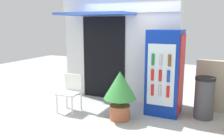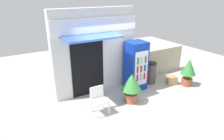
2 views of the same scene
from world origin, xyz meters
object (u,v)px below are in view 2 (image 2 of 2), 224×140
drink_cooler (136,66)px  trash_bin (151,73)px  plastic_chair (99,98)px  potted_plant_near_shop (132,85)px  cardboard_box (172,80)px  potted_plant_curbside (188,70)px

drink_cooler → trash_bin: bearing=3.9°
drink_cooler → plastic_chair: size_ratio=2.21×
potted_plant_near_shop → drink_cooler: bearing=46.0°
drink_cooler → potted_plant_near_shop: 1.10m
drink_cooler → potted_plant_near_shop: size_ratio=1.81×
drink_cooler → plastic_chair: bearing=-159.0°
plastic_chair → cardboard_box: plastic_chair is taller
potted_plant_curbside → trash_bin: 1.46m
potted_plant_near_shop → cardboard_box: potted_plant_near_shop is taller
drink_cooler → cardboard_box: size_ratio=4.89×
plastic_chair → drink_cooler: bearing=21.0°
trash_bin → potted_plant_curbside: bearing=-39.0°
potted_plant_curbside → cardboard_box: size_ratio=2.91×
plastic_chair → potted_plant_near_shop: (1.23, -0.01, 0.15)m
plastic_chair → potted_plant_curbside: potted_plant_curbside is taller
potted_plant_curbside → plastic_chair: bearing=178.6°
plastic_chair → potted_plant_curbside: bearing=-1.4°
cardboard_box → drink_cooler: bearing=162.7°
drink_cooler → potted_plant_curbside: drink_cooler is taller
potted_plant_near_shop → trash_bin: bearing=27.5°
drink_cooler → trash_bin: size_ratio=2.09×
trash_bin → potted_plant_near_shop: bearing=-152.5°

